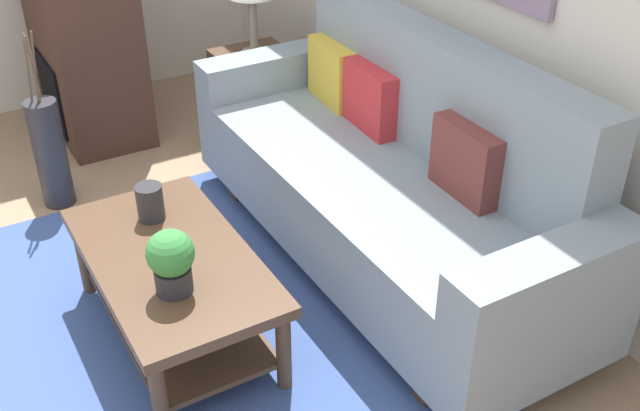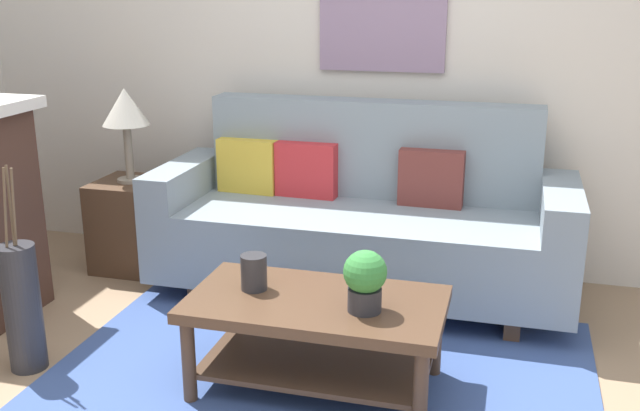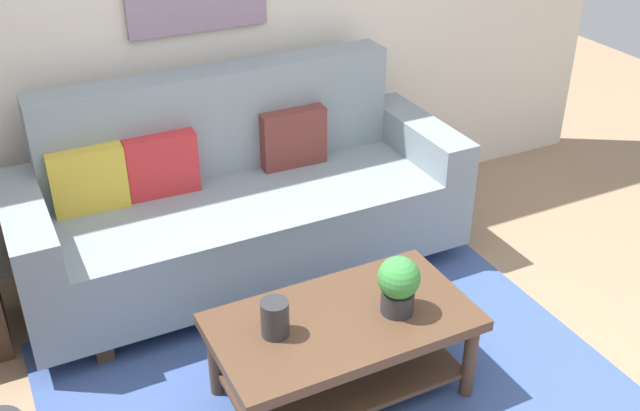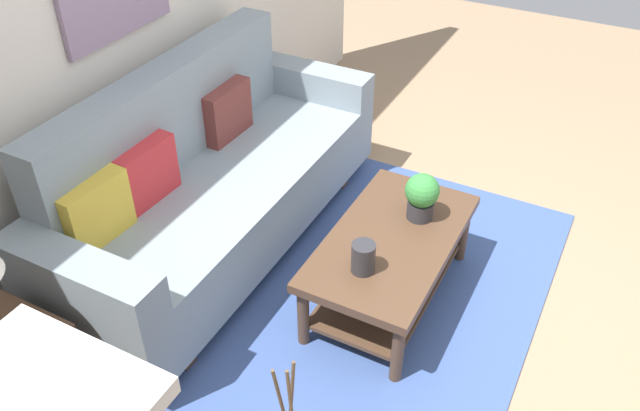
# 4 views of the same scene
# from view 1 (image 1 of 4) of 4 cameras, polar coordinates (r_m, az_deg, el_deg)

# --- Properties ---
(ground_plane) EXTENTS (9.37, 9.37, 0.00)m
(ground_plane) POSITION_cam_1_polar(r_m,az_deg,el_deg) (3.31, -17.12, -11.57)
(ground_plane) COLOR #9E7F60
(area_rug) EXTENTS (2.45, 1.75, 0.01)m
(area_rug) POSITION_cam_1_polar(r_m,az_deg,el_deg) (3.39, -8.98, -8.90)
(area_rug) COLOR #3D5693
(area_rug) RESTS_ON ground_plane
(couch) EXTENTS (2.31, 0.84, 1.08)m
(couch) POSITION_cam_1_polar(r_m,az_deg,el_deg) (3.54, 5.30, 1.82)
(couch) COLOR gray
(couch) RESTS_ON ground_plane
(throw_pillow_mustard) EXTENTS (0.37, 0.14, 0.32)m
(throw_pillow_mustard) POSITION_cam_1_polar(r_m,az_deg,el_deg) (4.03, 1.00, 9.92)
(throw_pillow_mustard) COLOR gold
(throw_pillow_mustard) RESTS_ON couch
(throw_pillow_crimson) EXTENTS (0.36, 0.14, 0.32)m
(throw_pillow_crimson) POSITION_cam_1_polar(r_m,az_deg,el_deg) (3.75, 3.89, 8.05)
(throw_pillow_crimson) COLOR red
(throw_pillow_crimson) RESTS_ON couch
(throw_pillow_maroon) EXTENTS (0.36, 0.13, 0.32)m
(throw_pillow_maroon) POSITION_cam_1_polar(r_m,az_deg,el_deg) (3.24, 11.01, 3.31)
(throw_pillow_maroon) COLOR brown
(throw_pillow_maroon) RESTS_ON couch
(coffee_table) EXTENTS (1.10, 0.60, 0.43)m
(coffee_table) POSITION_cam_1_polar(r_m,az_deg,el_deg) (3.17, -11.00, -5.33)
(coffee_table) COLOR #513826
(coffee_table) RESTS_ON ground_plane
(tabletop_vase) EXTENTS (0.12, 0.12, 0.16)m
(tabletop_vase) POSITION_cam_1_polar(r_m,az_deg,el_deg) (3.30, -12.65, 0.23)
(tabletop_vase) COLOR #2D2D33
(tabletop_vase) RESTS_ON coffee_table
(potted_plant_tabletop) EXTENTS (0.18, 0.18, 0.26)m
(potted_plant_tabletop) POSITION_cam_1_polar(r_m,az_deg,el_deg) (2.83, -11.12, -4.04)
(potted_plant_tabletop) COLOR #2D2D33
(potted_plant_tabletop) RESTS_ON coffee_table
(side_table) EXTENTS (0.44, 0.44, 0.56)m
(side_table) POSITION_cam_1_polar(r_m,az_deg,el_deg) (4.73, -4.77, 8.11)
(side_table) COLOR #513826
(side_table) RESTS_ON ground_plane
(fireplace) EXTENTS (1.02, 0.58, 1.16)m
(fireplace) POSITION_cam_1_polar(r_m,az_deg,el_deg) (4.95, -17.31, 11.70)
(fireplace) COLOR #472D23
(fireplace) RESTS_ON ground_plane
(floor_vase) EXTENTS (0.17, 0.17, 0.60)m
(floor_vase) POSITION_cam_1_polar(r_m,az_deg,el_deg) (4.27, -19.60, 3.67)
(floor_vase) COLOR #2D2D33
(floor_vase) RESTS_ON ground_plane
(floor_vase_branch_a) EXTENTS (0.04, 0.02, 0.36)m
(floor_vase_branch_a) POSITION_cam_1_polar(r_m,az_deg,el_deg) (4.05, -20.78, 9.53)
(floor_vase_branch_a) COLOR brown
(floor_vase_branch_a) RESTS_ON floor_vase
(floor_vase_branch_b) EXTENTS (0.03, 0.05, 0.36)m
(floor_vase_branch_b) POSITION_cam_1_polar(r_m,az_deg,el_deg) (4.08, -20.64, 9.72)
(floor_vase_branch_b) COLOR brown
(floor_vase_branch_b) RESTS_ON floor_vase
(floor_vase_branch_c) EXTENTS (0.02, 0.04, 0.36)m
(floor_vase_branch_c) POSITION_cam_1_polar(r_m,az_deg,el_deg) (4.08, -21.11, 9.60)
(floor_vase_branch_c) COLOR brown
(floor_vase_branch_c) RESTS_ON floor_vase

